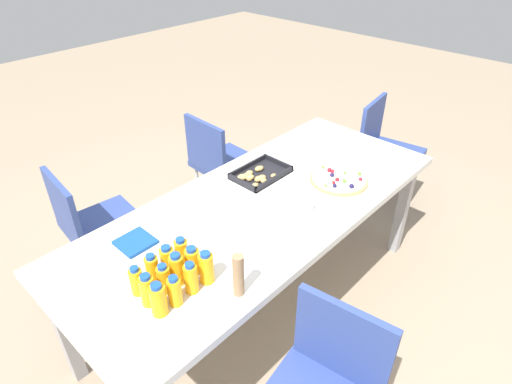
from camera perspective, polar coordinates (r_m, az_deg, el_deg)
name	(u,v)px	position (r m, az deg, el deg)	size (l,w,h in m)	color
ground_plane	(261,302)	(2.66, 0.66, -14.41)	(12.00, 12.00, 0.00)	gray
party_table	(262,214)	(2.21, 0.76, -2.96)	(2.12, 0.86, 0.72)	silver
chair_end	(384,146)	(3.34, 16.66, 5.93)	(0.45, 0.45, 0.83)	#33478C
chair_far_right	(220,160)	(3.02, -4.86, 4.23)	(0.41, 0.41, 0.83)	#33478C
chair_far_left	(91,223)	(2.59, -21.08, -3.82)	(0.44, 0.44, 0.83)	#33478C
juice_bottle_0	(158,300)	(1.65, -12.86, -13.79)	(0.06, 0.06, 0.15)	#FAAF14
juice_bottle_1	(175,291)	(1.67, -10.75, -12.83)	(0.05, 0.05, 0.14)	#FAAD14
juice_bottle_2	(191,278)	(1.70, -8.65, -11.27)	(0.05, 0.05, 0.14)	#F9AF14
juice_bottle_3	(206,268)	(1.73, -6.63, -9.97)	(0.06, 0.06, 0.15)	#FAAD14
juice_bottle_4	(147,290)	(1.69, -14.23, -12.54)	(0.06, 0.06, 0.14)	#F9AE14
juice_bottle_5	(164,279)	(1.72, -12.14, -11.28)	(0.05, 0.05, 0.14)	#FAAC14
juice_bottle_6	(177,269)	(1.74, -10.47, -10.08)	(0.06, 0.06, 0.15)	#FAAF14
juice_bottle_7	(192,261)	(1.78, -8.46, -9.08)	(0.06, 0.06, 0.13)	#F9AC14
juice_bottle_8	(137,281)	(1.74, -15.59, -11.33)	(0.05, 0.05, 0.13)	#F9AE14
juice_bottle_9	(152,270)	(1.76, -13.60, -10.04)	(0.05, 0.05, 0.15)	#F9AE14
juice_bottle_10	(168,260)	(1.80, -11.69, -8.89)	(0.06, 0.06, 0.14)	#F9AE14
juice_bottle_11	(182,252)	(1.82, -9.87, -7.90)	(0.06, 0.06, 0.14)	#F9AB14
fruit_pizza	(339,179)	(2.40, 10.97, 1.70)	(0.32, 0.32, 0.05)	tan
snack_tray	(258,175)	(2.39, 0.27, 2.31)	(0.31, 0.22, 0.04)	black
plate_stack	(295,206)	(2.15, 5.17, -1.81)	(0.19, 0.19, 0.02)	silver
napkin_stack	(135,242)	(2.01, -15.75, -6.43)	(0.15, 0.15, 0.02)	#194CA5
cardboard_tube	(238,275)	(1.66, -2.36, -11.00)	(0.04, 0.04, 0.19)	#9E7A56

